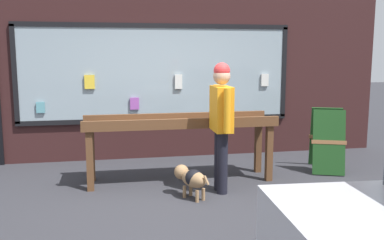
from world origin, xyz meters
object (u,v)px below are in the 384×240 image
(person_browsing, at_px, (221,117))
(sandwich_board_sign, at_px, (327,139))
(small_dog, at_px, (192,178))
(display_table_main, at_px, (180,128))

(person_browsing, height_order, sandwich_board_sign, person_browsing)
(person_browsing, xyz_separation_m, sandwich_board_sign, (1.90, 0.71, -0.51))
(sandwich_board_sign, bearing_deg, small_dog, -137.93)
(small_dog, relative_size, sandwich_board_sign, 0.56)
(display_table_main, relative_size, sandwich_board_sign, 2.79)
(small_dog, bearing_deg, sandwich_board_sign, -100.43)
(display_table_main, distance_m, sandwich_board_sign, 2.37)
(display_table_main, bearing_deg, sandwich_board_sign, 2.71)
(display_table_main, xyz_separation_m, sandwich_board_sign, (2.35, 0.11, -0.27))
(display_table_main, distance_m, small_dog, 0.93)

